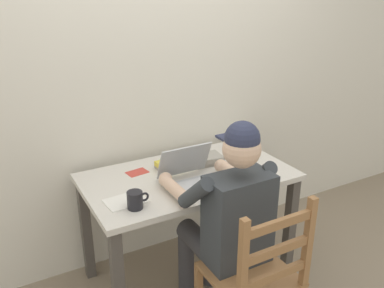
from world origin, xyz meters
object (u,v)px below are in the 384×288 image
Objects in this scene: desk at (188,190)px; seated_person at (226,215)px; landscape_photo_print at (137,172)px; coffee_mug_white at (236,154)px; wooden_chair at (256,280)px; book_stack_side at (169,165)px; computer_mouse at (237,175)px; laptop at (192,176)px; coffee_mug_dark at (135,200)px; book_stack_main at (207,159)px.

seated_person is at bearing -90.56° from desk.
coffee_mug_white is at bearing -21.13° from landscape_photo_print.
book_stack_side is (-0.06, 0.85, 0.31)m from wooden_chair.
computer_mouse is 0.62m from landscape_photo_print.
coffee_mug_white is at bearing 62.88° from wooden_chair.
computer_mouse is 0.82× the size of coffee_mug_white.
laptop is at bearing 169.77° from computer_mouse.
laptop is (-0.04, 0.31, 0.11)m from seated_person.
book_stack_side is (-0.07, 0.13, 0.14)m from desk.
laptop is 2.00× the size of book_stack_side.
coffee_mug_dark is at bearing -176.34° from computer_mouse.
seated_person reaches higher than coffee_mug_white.
coffee_mug_white reaches higher than book_stack_side.
coffee_mug_dark is (-0.39, -0.10, -0.00)m from laptop.
desk is 0.41m from coffee_mug_white.
computer_mouse is (0.29, -0.05, -0.03)m from laptop.
desk is 12.84× the size of computer_mouse.
computer_mouse is (0.25, 0.25, 0.08)m from seated_person.
seated_person is 3.82× the size of laptop.
wooden_chair reaches higher than book_stack_side.
coffee_mug_white is at bearing 17.09° from coffee_mug_dark.
seated_person reaches higher than wooden_chair.
desk is at bearing 89.66° from wooden_chair.
desk is at bearing -156.62° from book_stack_main.
landscape_photo_print is at bearing 166.57° from book_stack_side.
desk is at bearing -62.11° from book_stack_side.
desk is 10.53× the size of coffee_mug_white.
book_stack_side is at bearing 96.55° from seated_person.
landscape_photo_print is (-0.27, 0.18, 0.11)m from desk.
wooden_chair is 0.88m from book_stack_main.
landscape_photo_print is at bearing 67.13° from coffee_mug_dark.
book_stack_main is at bearing 76.62° from wooden_chair.
laptop is 2.72× the size of coffee_mug_dark.
desk is 0.25m from book_stack_main.
laptop is 0.40m from coffee_mug_dark.
seated_person is at bearing -133.94° from computer_mouse.
wooden_chair is at bearing -85.62° from book_stack_side.
book_stack_main is 1.53× the size of landscape_photo_print.
landscape_photo_print is at bearing 106.43° from wooden_chair.
laptop reaches higher than coffee_mug_dark.
desk is at bearing 143.13° from computer_mouse.
wooden_chair is at bearing -81.42° from landscape_photo_print.
seated_person is 12.61× the size of computer_mouse.
seated_person reaches higher than book_stack_side.
coffee_mug_dark is at bearing -136.08° from book_stack_side.
computer_mouse is 0.27m from book_stack_main.
coffee_mug_dark reaches higher than computer_mouse.
desk is 0.34m from landscape_photo_print.
coffee_mug_white is at bearing 50.49° from seated_person.
landscape_photo_print is (-0.26, 0.89, 0.29)m from wooden_chair.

